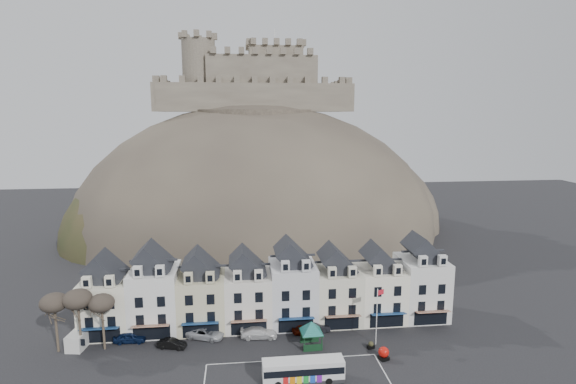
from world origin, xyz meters
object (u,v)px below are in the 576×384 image
object	(u,v)px
car_navy	(130,337)
bus	(303,369)
white_van	(81,338)
car_white	(259,333)
car_black	(172,344)
flagpole	(377,313)
car_maroon	(305,328)
car_charcoal	(314,327)
red_buoy	(384,353)
bus_shelter	(311,327)
car_silver	(205,333)

from	to	relation	value
car_navy	bus	bearing A→B (deg)	-115.49
white_van	car_white	size ratio (longest dim) A/B	0.98
car_white	car_black	bearing A→B (deg)	102.12
flagpole	car_black	world-z (taller)	flagpole
bus	flagpole	world-z (taller)	flagpole
car_maroon	car_charcoal	distance (m)	1.21
red_buoy	car_black	size ratio (longest dim) A/B	0.44
bus_shelter	car_white	size ratio (longest dim) A/B	1.13
red_buoy	car_white	world-z (taller)	red_buoy
white_van	car_maroon	world-z (taller)	white_van
bus_shelter	car_white	distance (m)	8.05
red_buoy	car_maroon	size ratio (longest dim) A/B	0.43
red_buoy	car_silver	distance (m)	24.85
bus	bus_shelter	size ratio (longest dim) A/B	1.67
car_silver	car_maroon	bearing A→B (deg)	-69.84
flagpole	car_maroon	distance (m)	11.00
car_navy	car_white	bearing A→B (deg)	-90.30
bus	car_navy	xyz separation A→B (m)	(-22.74, 11.84, -0.76)
flagpole	car_black	xyz separation A→B (m)	(-28.00, 2.04, -4.00)
car_navy	car_silver	distance (m)	10.40
bus	car_charcoal	bearing A→B (deg)	74.32
red_buoy	white_van	bearing A→B (deg)	168.54
car_charcoal	car_silver	bearing A→B (deg)	85.02
bus	car_white	xyz separation A→B (m)	(-4.76, 11.11, -0.77)
flagpole	car_charcoal	world-z (taller)	flagpole
bus	car_maroon	distance (m)	12.05
bus_shelter	car_silver	xyz separation A→B (m)	(-14.60, 4.05, -2.13)
white_van	flagpole	bearing A→B (deg)	2.74
bus	white_van	bearing A→B (deg)	157.85
car_black	car_maroon	size ratio (longest dim) A/B	0.98
car_maroon	car_charcoal	xyz separation A→B (m)	(1.20, 0.00, 0.12)
white_van	car_navy	world-z (taller)	white_van
bus_shelter	car_navy	distance (m)	25.42
red_buoy	car_maroon	distance (m)	12.25
car_white	red_buoy	bearing A→B (deg)	-111.00
car_maroon	car_charcoal	world-z (taller)	car_charcoal
car_white	car_charcoal	bearing A→B (deg)	-80.36
car_silver	bus	bearing A→B (deg)	-113.66
car_black	red_buoy	bearing A→B (deg)	-87.88
flagpole	car_white	distance (m)	16.96
car_silver	car_white	world-z (taller)	car_white
white_van	car_maroon	distance (m)	31.34
bus_shelter	bus	bearing A→B (deg)	-108.52
bus	car_maroon	world-z (taller)	bus
flagpole	white_van	bearing A→B (deg)	173.99
car_black	car_charcoal	bearing A→B (deg)	-69.12
flagpole	car_silver	xyz separation A→B (m)	(-23.69, 4.37, -3.89)
red_buoy	car_maroon	world-z (taller)	red_buoy
car_charcoal	flagpole	bearing A→B (deg)	-123.37
bus_shelter	car_maroon	bearing A→B (deg)	90.49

